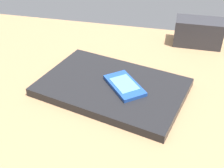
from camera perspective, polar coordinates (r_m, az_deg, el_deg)
name	(u,v)px	position (r cm, az deg, el deg)	size (l,w,h in cm)	color
desk_surface	(110,93)	(74.35, -0.40, -1.79)	(120.00, 80.00, 3.00)	#9E7751
laptop_closed	(112,87)	(72.07, 0.00, -0.63)	(35.30, 23.19, 2.09)	black
cell_phone_on_laptop	(124,85)	(70.13, 2.48, -0.25)	(11.99, 12.72, 1.04)	#1E479E
desk_organizer	(198,32)	(97.17, 16.74, 9.82)	(14.74, 8.21, 8.31)	#2D2D33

